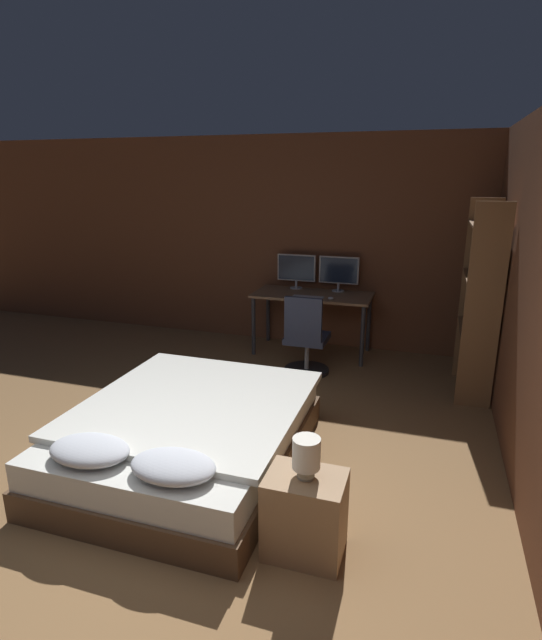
# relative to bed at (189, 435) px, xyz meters

# --- Properties ---
(ground_plane) EXTENTS (20.00, 20.00, 0.00)m
(ground_plane) POSITION_rel_bed_xyz_m (0.27, -1.19, -0.24)
(ground_plane) COLOR brown
(wall_back) EXTENTS (12.00, 0.06, 2.70)m
(wall_back) POSITION_rel_bed_xyz_m (0.27, 3.21, 1.11)
(wall_back) COLOR brown
(wall_back) RESTS_ON ground_plane
(bed) EXTENTS (1.68, 2.08, 0.56)m
(bed) POSITION_rel_bed_xyz_m (0.00, 0.00, 0.00)
(bed) COLOR brown
(bed) RESTS_ON ground_plane
(nightstand) EXTENTS (0.47, 0.35, 0.52)m
(nightstand) POSITION_rel_bed_xyz_m (1.11, -0.67, 0.02)
(nightstand) COLOR #997551
(nightstand) RESTS_ON ground_plane
(bedside_lamp) EXTENTS (0.16, 0.16, 0.25)m
(bedside_lamp) POSITION_rel_bed_xyz_m (1.11, -0.67, 0.43)
(bedside_lamp) COLOR gray
(bedside_lamp) RESTS_ON nightstand
(desk) EXTENTS (1.46, 0.69, 0.78)m
(desk) POSITION_rel_bed_xyz_m (0.32, 2.80, 0.44)
(desk) COLOR #846042
(desk) RESTS_ON ground_plane
(monitor_left) EXTENTS (0.50, 0.16, 0.44)m
(monitor_left) POSITION_rel_bed_xyz_m (0.04, 3.04, 0.79)
(monitor_left) COLOR #B7B7BC
(monitor_left) RESTS_ON desk
(monitor_right) EXTENTS (0.50, 0.16, 0.44)m
(monitor_right) POSITION_rel_bed_xyz_m (0.60, 3.04, 0.79)
(monitor_right) COLOR #B7B7BC
(monitor_right) RESTS_ON desk
(keyboard) EXTENTS (0.38, 0.13, 0.02)m
(keyboard) POSITION_rel_bed_xyz_m (0.32, 2.56, 0.54)
(keyboard) COLOR #B7B7BC
(keyboard) RESTS_ON desk
(computer_mouse) EXTENTS (0.07, 0.05, 0.04)m
(computer_mouse) POSITION_rel_bed_xyz_m (0.60, 2.56, 0.55)
(computer_mouse) COLOR #B7B7BC
(computer_mouse) RESTS_ON desk
(office_chair) EXTENTS (0.52, 0.52, 0.94)m
(office_chair) POSITION_rel_bed_xyz_m (0.42, 2.08, 0.13)
(office_chair) COLOR black
(office_chair) RESTS_ON ground_plane
(bookshelf) EXTENTS (0.33, 0.82, 1.98)m
(bookshelf) POSITION_rel_bed_xyz_m (2.20, 2.07, 0.83)
(bookshelf) COLOR brown
(bookshelf) RESTS_ON ground_plane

